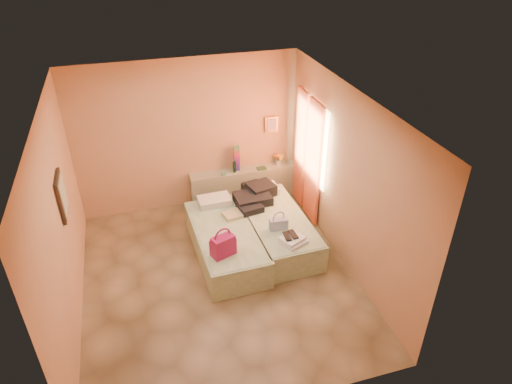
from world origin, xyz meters
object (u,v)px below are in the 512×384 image
headboard_ledge (244,184)px  bed_right (276,229)px  bed_left (226,242)px  towel_stack (294,240)px  magenta_handbag (223,245)px  blue_handbag (279,224)px  flower_vase (279,158)px  green_book (262,168)px  water_bottle (234,167)px

headboard_ledge → bed_right: 1.48m
bed_left → towel_stack: 1.16m
magenta_handbag → blue_handbag: 1.05m
bed_right → flower_vase: size_ratio=7.79×
magenta_handbag → flower_vase: bearing=33.6°
bed_left → blue_handbag: 0.91m
magenta_handbag → towel_stack: 1.10m
green_book → water_bottle: bearing=171.3°
bed_left → magenta_handbag: magenta_handbag is taller
headboard_ledge → blue_handbag: 1.81m
flower_vase → magenta_handbag: size_ratio=0.73×
green_book → flower_vase: (0.37, 0.09, 0.11)m
water_bottle → green_book: (0.52, -0.03, -0.10)m
headboard_ledge → blue_handbag: blue_handbag is taller
bed_left → magenta_handbag: size_ratio=5.67×
bed_right → green_book: green_book is taller
towel_stack → bed_right: bearing=92.2°
bed_right → green_book: size_ratio=11.88×
blue_handbag → towel_stack: bearing=-70.8°
blue_handbag → headboard_ledge: bearing=97.1°
water_bottle → blue_handbag: bearing=-81.1°
green_book → bed_right: bearing=-102.5°
bed_right → green_book: 1.46m
water_bottle → flower_vase: 0.90m
green_book → towel_stack: (-0.14, -2.13, -0.11)m
green_book → magenta_handbag: bearing=-126.1°
blue_handbag → magenta_handbag: bearing=-154.9°
headboard_ledge → bed_left: 1.74m
bed_left → magenta_handbag: 0.73m
green_book → flower_vase: 0.40m
magenta_handbag → towel_stack: (1.09, -0.04, -0.12)m
bed_right → water_bottle: size_ratio=9.08×
water_bottle → green_book: bearing=-3.1°
flower_vase → towel_stack: size_ratio=0.73×
headboard_ledge → bed_left: (-0.74, -1.58, -0.08)m
flower_vase → bed_right: bearing=-110.1°
headboard_ledge → magenta_handbag: size_ratio=5.81×
headboard_ledge → flower_vase: 0.84m
magenta_handbag → blue_handbag: bearing=0.5°
headboard_ledge → towel_stack: bearing=-85.1°
headboard_ledge → magenta_handbag: (-0.90, -2.16, 0.34)m
bed_right → magenta_handbag: magenta_handbag is taller
bed_right → towel_stack: bearing=-89.6°
headboard_ledge → green_book: (0.33, -0.07, 0.34)m
magenta_handbag → towel_stack: magenta_handbag is taller
headboard_ledge → green_book: bearing=-12.2°
green_book → magenta_handbag: size_ratio=0.48×
bed_left → water_bottle: size_ratio=9.08×
headboard_ledge → blue_handbag: bearing=-87.4°
headboard_ledge → green_book: green_book is taller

